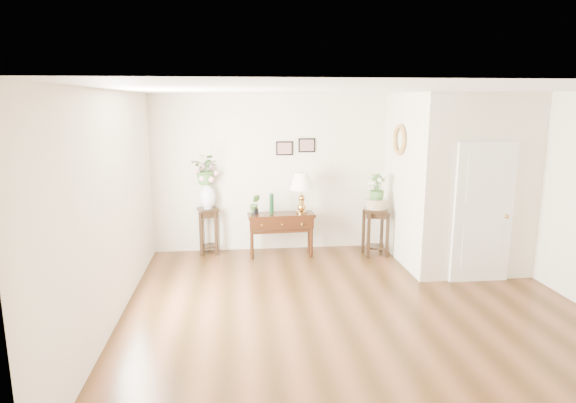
{
  "coord_description": "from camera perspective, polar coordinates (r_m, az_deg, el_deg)",
  "views": [
    {
      "loc": [
        -1.5,
        -5.77,
        2.65
      ],
      "look_at": [
        -0.74,
        1.3,
        1.18
      ],
      "focal_mm": 30.0,
      "sensor_mm": 36.0,
      "label": 1
    }
  ],
  "objects": [
    {
      "name": "wall_back",
      "position": [
        8.74,
        3.82,
        3.43
      ],
      "size": [
        6.0,
        0.02,
        2.8
      ],
      "primitive_type": "cube",
      "color": "silver",
      "rests_on": "ground"
    },
    {
      "name": "wall_ornament",
      "position": [
        8.14,
        13.05,
        7.15
      ],
      "size": [
        0.07,
        0.51,
        0.51
      ],
      "primitive_type": "torus",
      "rotation": [
        0.0,
        1.57,
        0.0
      ],
      "color": "#A0773F",
      "rests_on": "partition"
    },
    {
      "name": "door",
      "position": [
        7.64,
        22.14,
        -1.29
      ],
      "size": [
        0.9,
        0.05,
        2.1
      ],
      "primitive_type": "cube",
      "color": "white",
      "rests_on": "floor"
    },
    {
      "name": "green_vase",
      "position": [
        8.26,
        -1.96,
        -0.32
      ],
      "size": [
        0.09,
        0.09,
        0.36
      ],
      "primitive_type": "cylinder",
      "rotation": [
        0.0,
        0.0,
        0.17
      ],
      "color": "black",
      "rests_on": "console_table"
    },
    {
      "name": "plant_stand_b",
      "position": [
        8.61,
        10.3,
        -3.54
      ],
      "size": [
        0.48,
        0.48,
        0.84
      ],
      "primitive_type": "cube",
      "rotation": [
        0.0,
        0.0,
        -0.27
      ],
      "color": "black",
      "rests_on": "floor"
    },
    {
      "name": "art_print_left",
      "position": [
        8.58,
        -0.42,
        6.32
      ],
      "size": [
        0.3,
        0.02,
        0.25
      ],
      "primitive_type": "cube",
      "color": "black",
      "rests_on": "wall_back"
    },
    {
      "name": "console_table",
      "position": [
        8.4,
        -0.81,
        -3.98
      ],
      "size": [
        1.17,
        0.45,
        0.76
      ],
      "primitive_type": "cube",
      "rotation": [
        0.0,
        0.0,
        0.06
      ],
      "color": "black",
      "rests_on": "floor"
    },
    {
      "name": "wall_front",
      "position": [
        3.6,
        19.2,
        -9.31
      ],
      "size": [
        6.0,
        0.02,
        2.8
      ],
      "primitive_type": "cube",
      "color": "silver",
      "rests_on": "ground"
    },
    {
      "name": "art_print_right",
      "position": [
        8.63,
        2.24,
        6.68
      ],
      "size": [
        0.3,
        0.02,
        0.25
      ],
      "primitive_type": "cube",
      "color": "black",
      "rests_on": "wall_back"
    },
    {
      "name": "wall_left",
      "position": [
        6.1,
        -20.24,
        -0.89
      ],
      "size": [
        0.02,
        5.5,
        2.8
      ],
      "primitive_type": "cube",
      "color": "silver",
      "rests_on": "ground"
    },
    {
      "name": "ceiling",
      "position": [
        5.97,
        8.65,
        12.99
      ],
      "size": [
        6.0,
        5.5,
        0.02
      ],
      "primitive_type": "cube",
      "color": "white",
      "rests_on": "ground"
    },
    {
      "name": "plant_stand_a",
      "position": [
        8.65,
        -9.38,
        -3.46
      ],
      "size": [
        0.41,
        0.41,
        0.83
      ],
      "primitive_type": "cube",
      "rotation": [
        0.0,
        0.0,
        0.33
      ],
      "color": "black",
      "rests_on": "floor"
    },
    {
      "name": "partition",
      "position": [
        8.46,
        19.16,
        2.52
      ],
      "size": [
        1.8,
        1.95,
        2.8
      ],
      "primitive_type": "cube",
      "color": "silver",
      "rests_on": "floor"
    },
    {
      "name": "ceramic_bowl",
      "position": [
        8.49,
        10.42,
        -0.29
      ],
      "size": [
        0.48,
        0.48,
        0.16
      ],
      "primitive_type": "cylinder",
      "rotation": [
        0.0,
        0.0,
        -0.4
      ],
      "color": "#C3AF8E",
      "rests_on": "plant_stand_b"
    },
    {
      "name": "floor",
      "position": [
        6.53,
        7.88,
        -12.39
      ],
      "size": [
        6.0,
        5.5,
        0.02
      ],
      "primitive_type": "cube",
      "color": "brown",
      "rests_on": "ground"
    },
    {
      "name": "lily_arrangement",
      "position": [
        8.44,
        -9.63,
        3.66
      ],
      "size": [
        0.62,
        0.59,
        0.54
      ],
      "primitive_type": "imported",
      "rotation": [
        0.0,
        0.0,
        -0.42
      ],
      "color": "#427132",
      "rests_on": "porcelain_vase"
    },
    {
      "name": "porcelain_vase",
      "position": [
        8.51,
        -9.53,
        0.69
      ],
      "size": [
        0.32,
        0.32,
        0.48
      ],
      "primitive_type": null,
      "rotation": [
        0.0,
        0.0,
        -0.18
      ],
      "color": "white",
      "rests_on": "plant_stand_a"
    },
    {
      "name": "potted_plant",
      "position": [
        8.25,
        -3.95,
        -0.39
      ],
      "size": [
        0.18,
        0.15,
        0.33
      ],
      "primitive_type": "imported",
      "rotation": [
        0.0,
        0.0,
        0.0
      ],
      "color": "#427132",
      "rests_on": "console_table"
    },
    {
      "name": "table_lamp",
      "position": [
        8.28,
        1.62,
        0.98
      ],
      "size": [
        0.47,
        0.47,
        0.72
      ],
      "primitive_type": "cube",
      "rotation": [
        0.0,
        0.0,
        0.18
      ],
      "color": "#AB823A",
      "rests_on": "console_table"
    },
    {
      "name": "narcissus",
      "position": [
        8.44,
        10.49,
        1.57
      ],
      "size": [
        0.28,
        0.28,
        0.48
      ],
      "primitive_type": "imported",
      "rotation": [
        0.0,
        0.0,
        -0.04
      ],
      "color": "#427132",
      "rests_on": "ceramic_bowl"
    }
  ]
}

